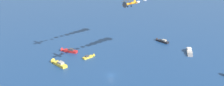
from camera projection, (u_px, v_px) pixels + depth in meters
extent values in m
plane|color=navy|center=(111.00, 75.00, 125.80)|extent=(2000.00, 2000.00, 0.00)
cube|color=gold|center=(88.00, 57.00, 144.04)|extent=(5.45, 5.23, 0.92)
cone|color=gold|center=(93.00, 56.00, 146.25)|extent=(2.32, 2.34, 1.83)
cube|color=#38383D|center=(87.00, 56.00, 143.49)|extent=(2.47, 2.44, 0.69)
cube|color=black|center=(163.00, 42.00, 166.43)|extent=(6.46, 6.72, 1.13)
cone|color=black|center=(158.00, 40.00, 169.43)|extent=(2.89, 2.86, 2.26)
cube|color=gray|center=(164.00, 40.00, 165.71)|extent=(3.01, 3.04, 0.85)
cube|color=#9E9993|center=(189.00, 51.00, 151.28)|extent=(8.83, 3.49, 1.38)
cone|color=#9E9993|center=(190.00, 55.00, 146.40)|extent=(2.44, 2.94, 2.76)
cube|color=silver|center=(189.00, 49.00, 151.45)|extent=(3.20, 2.46, 1.03)
cube|color=gold|center=(60.00, 65.00, 135.01)|extent=(7.47, 8.20, 1.35)
cone|color=gold|center=(54.00, 62.00, 138.43)|extent=(3.45, 3.39, 2.70)
cube|color=gray|center=(61.00, 63.00, 134.18)|extent=(3.55, 3.65, 1.01)
cube|color=#B21E1E|center=(71.00, 51.00, 151.78)|extent=(4.62, 8.09, 1.23)
cone|color=#B21E1E|center=(63.00, 50.00, 153.45)|extent=(2.94, 2.61, 2.47)
cube|color=#38383D|center=(71.00, 49.00, 151.21)|extent=(2.68, 3.16, 0.92)
cylinder|color=orange|center=(130.00, 3.00, 106.57)|extent=(5.66, 4.89, 1.11)
cylinder|color=yellow|center=(125.00, 5.00, 104.61)|extent=(1.25, 1.34, 1.24)
cylinder|color=#4C4C51|center=(125.00, 5.00, 104.33)|extent=(1.82, 2.22, 2.82)
cube|color=orange|center=(130.00, 4.00, 106.41)|extent=(5.41, 6.24, 2.01)
cube|color=orange|center=(129.00, 0.00, 106.14)|extent=(5.41, 6.24, 2.01)
cylinder|color=yellow|center=(134.00, 1.00, 104.46)|extent=(0.41, 0.47, 1.59)
cylinder|color=yellow|center=(131.00, 2.00, 105.63)|extent=(0.41, 0.47, 1.59)
cylinder|color=yellow|center=(128.00, 2.00, 106.92)|extent=(0.41, 0.47, 1.59)
cylinder|color=yellow|center=(125.00, 3.00, 108.09)|extent=(0.41, 0.47, 1.59)
cube|color=orange|center=(135.00, 1.00, 108.39)|extent=(1.11, 1.01, 1.18)
cube|color=orange|center=(135.00, 2.00, 108.48)|extent=(2.23, 2.46, 0.74)
cylinder|color=black|center=(131.00, 6.00, 105.54)|extent=(0.64, 0.59, 0.61)
cylinder|color=black|center=(128.00, 7.00, 106.84)|extent=(0.64, 0.59, 0.61)
ellipsoid|color=silver|center=(138.00, 2.00, 110.29)|extent=(2.11, 2.06, 1.17)
ellipsoid|color=silver|center=(145.00, 0.00, 112.73)|extent=(2.79, 2.72, 1.56)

